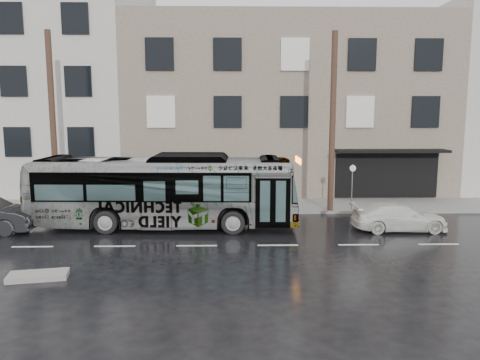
% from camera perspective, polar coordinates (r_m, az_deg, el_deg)
% --- Properties ---
extents(ground, '(120.00, 120.00, 0.00)m').
position_cam_1_polar(ground, '(21.02, -4.83, -6.07)').
color(ground, black).
rests_on(ground, ground).
extents(sidewalk, '(90.00, 3.60, 0.15)m').
position_cam_1_polar(sidewalk, '(25.77, -4.15, -3.19)').
color(sidewalk, gray).
rests_on(sidewalk, ground).
extents(building_taupe, '(20.00, 12.00, 11.00)m').
position_cam_1_polar(building_taupe, '(33.22, 5.19, 8.81)').
color(building_taupe, gray).
rests_on(building_taupe, ground).
extents(utility_pole_front, '(0.30, 0.30, 9.00)m').
position_cam_1_polar(utility_pole_front, '(24.18, 11.22, 6.84)').
color(utility_pole_front, '#4F3427').
rests_on(utility_pole_front, sidewalk).
extents(utility_pole_rear, '(0.30, 0.30, 9.00)m').
position_cam_1_polar(utility_pole_rear, '(25.21, -21.86, 6.46)').
color(utility_pole_rear, '#4F3427').
rests_on(utility_pole_rear, sidewalk).
extents(sign_post, '(0.06, 0.06, 2.40)m').
position_cam_1_polar(sign_post, '(24.74, 13.49, -0.88)').
color(sign_post, slate).
rests_on(sign_post, sidewalk).
extents(bus, '(12.06, 3.22, 3.33)m').
position_cam_1_polar(bus, '(21.36, -9.26, -1.34)').
color(bus, '#B2B2B2').
rests_on(bus, ground).
extents(white_sedan, '(4.14, 1.70, 1.20)m').
position_cam_1_polar(white_sedan, '(21.89, 18.82, -4.29)').
color(white_sedan, silver).
rests_on(white_sedan, ground).
extents(slush_pile, '(1.92, 1.12, 0.18)m').
position_cam_1_polar(slush_pile, '(16.36, -23.39, -10.66)').
color(slush_pile, gray).
rests_on(slush_pile, ground).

